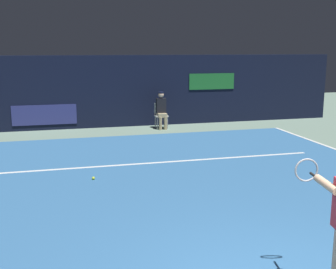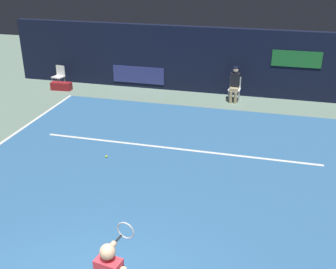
{
  "view_description": "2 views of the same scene",
  "coord_description": "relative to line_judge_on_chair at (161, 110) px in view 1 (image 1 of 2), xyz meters",
  "views": [
    {
      "loc": [
        -2.45,
        -3.71,
        2.84
      ],
      "look_at": [
        -0.22,
        4.87,
        1.06
      ],
      "focal_mm": 45.91,
      "sensor_mm": 36.0,
      "label": 1
    },
    {
      "loc": [
        2.46,
        -4.03,
        5.33
      ],
      "look_at": [
        -0.06,
        5.71,
        0.79
      ],
      "focal_mm": 44.16,
      "sensor_mm": 36.0,
      "label": 2
    }
  ],
  "objects": [
    {
      "name": "ground_plane",
      "position": [
        -1.15,
        -6.53,
        -0.69
      ],
      "size": [
        32.39,
        32.39,
        0.0
      ],
      "primitive_type": "plane",
      "color": "slate"
    },
    {
      "name": "court_surface",
      "position": [
        -1.15,
        -6.53,
        -0.68
      ],
      "size": [
        10.46,
        11.07,
        0.01
      ],
      "primitive_type": "cube",
      "color": "#336699",
      "rests_on": "ground"
    },
    {
      "name": "line_service",
      "position": [
        -1.15,
        -4.6,
        -0.67
      ],
      "size": [
        8.16,
        0.1,
        0.01
      ],
      "primitive_type": "cube",
      "color": "white",
      "rests_on": "court_surface"
    },
    {
      "name": "back_wall",
      "position": [
        -1.16,
        0.86,
        0.61
      ],
      "size": [
        16.53,
        0.33,
        2.6
      ],
      "color": "black",
      "rests_on": "ground"
    },
    {
      "name": "line_judge_on_chair",
      "position": [
        0.0,
        0.0,
        0.0
      ],
      "size": [
        0.45,
        0.54,
        1.32
      ],
      "color": "white",
      "rests_on": "ground"
    },
    {
      "name": "tennis_ball",
      "position": [
        -2.91,
        -5.62,
        -0.64
      ],
      "size": [
        0.07,
        0.07,
        0.07
      ],
      "primitive_type": "sphere",
      "color": "#CCE033",
      "rests_on": "court_surface"
    }
  ]
}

